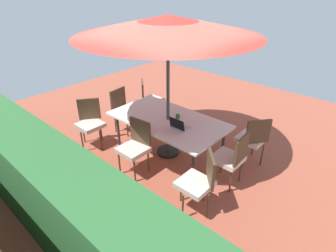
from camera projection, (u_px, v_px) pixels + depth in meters
The scene contains 13 objects.
ground_plane at pixel (168, 153), 5.48m from camera, with size 10.00×10.00×0.02m, color #9E4C38.
hedge_row at pixel (48, 187), 3.59m from camera, with size 6.30×0.71×1.32m, color #2D6633.
dining_table at pixel (168, 121), 5.13m from camera, with size 2.21×1.22×0.77m.
patio_umbrella at pixel (168, 26), 4.31m from camera, with size 3.07×3.07×2.60m.
chair_north at pixel (135, 145), 4.70m from camera, with size 0.47×0.48×0.98m.
chair_west at pixel (231, 157), 4.39m from camera, with size 0.47×0.46×0.98m.
chair_southeast at pixel (149, 98), 6.54m from camera, with size 0.59×0.59×0.98m.
chair_east at pixel (124, 108), 6.03m from camera, with size 0.49×0.47×0.98m.
chair_northwest at pixel (199, 180), 3.88m from camera, with size 0.59×0.59×0.98m.
chair_northeast at pixel (90, 121), 5.49m from camera, with size 0.58×0.58×0.98m.
chair_southwest at pixel (253, 137), 4.92m from camera, with size 0.58×0.58×0.98m.
laptop at pixel (179, 126), 4.77m from camera, with size 0.32×0.25×0.21m.
cup at pixel (178, 116), 5.11m from camera, with size 0.08×0.08×0.08m, color #286B33.
Camera 1 is at (-3.03, 3.39, 3.09)m, focal length 29.04 mm.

